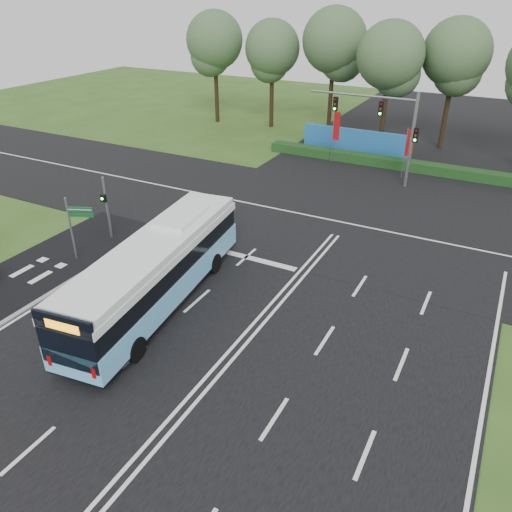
# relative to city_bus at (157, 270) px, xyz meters

# --- Properties ---
(ground) EXTENTS (120.00, 120.00, 0.00)m
(ground) POSITION_rel_city_bus_xyz_m (4.79, 0.92, -1.83)
(ground) COLOR #30511B
(ground) RESTS_ON ground
(road_main) EXTENTS (20.00, 120.00, 0.04)m
(road_main) POSITION_rel_city_bus_xyz_m (4.79, 0.92, -1.81)
(road_main) COLOR black
(road_main) RESTS_ON ground
(road_cross) EXTENTS (120.00, 14.00, 0.05)m
(road_cross) POSITION_rel_city_bus_xyz_m (4.79, 12.92, -1.80)
(road_cross) COLOR black
(road_cross) RESTS_ON ground
(bike_path) EXTENTS (5.00, 18.00, 0.06)m
(bike_path) POSITION_rel_city_bus_xyz_m (-7.71, -2.08, -1.80)
(bike_path) COLOR black
(bike_path) RESTS_ON ground
(kerb_strip) EXTENTS (0.25, 18.00, 0.12)m
(kerb_strip) POSITION_rel_city_bus_xyz_m (-5.31, -2.08, -1.77)
(kerb_strip) COLOR gray
(kerb_strip) RESTS_ON ground
(city_bus) EXTENTS (4.16, 12.86, 3.63)m
(city_bus) POSITION_rel_city_bus_xyz_m (0.00, 0.00, 0.00)
(city_bus) COLOR #65B4EA
(city_bus) RESTS_ON ground
(pedestrian_signal) EXTENTS (0.32, 0.44, 3.89)m
(pedestrian_signal) POSITION_rel_city_bus_xyz_m (-6.97, 4.27, 0.30)
(pedestrian_signal) COLOR gray
(pedestrian_signal) RESTS_ON ground
(street_sign) EXTENTS (1.35, 0.63, 3.72)m
(street_sign) POSITION_rel_city_bus_xyz_m (-6.53, 1.46, 0.53)
(street_sign) COLOR gray
(street_sign) RESTS_ON ground
(banner_flag_left) EXTENTS (0.64, 0.21, 4.42)m
(banner_flag_left) POSITION_rel_city_bus_xyz_m (-0.08, 24.51, 1.06)
(banner_flag_left) COLOR gray
(banner_flag_left) RESTS_ON ground
(banner_flag_mid) EXTENTS (0.57, 0.20, 3.97)m
(banner_flag_mid) POSITION_rel_city_bus_xyz_m (6.27, 23.42, 0.79)
(banner_flag_mid) COLOR gray
(banner_flag_mid) RESTS_ON ground
(traffic_light_gantry) EXTENTS (8.41, 0.28, 7.00)m
(traffic_light_gantry) POSITION_rel_city_bus_xyz_m (5.00, 21.42, 2.84)
(traffic_light_gantry) COLOR gray
(traffic_light_gantry) RESTS_ON ground
(hedge) EXTENTS (22.00, 1.20, 0.80)m
(hedge) POSITION_rel_city_bus_xyz_m (4.79, 25.42, -1.43)
(hedge) COLOR #163814
(hedge) RESTS_ON ground
(blue_hoarding) EXTENTS (10.00, 0.30, 2.20)m
(blue_hoarding) POSITION_rel_city_bus_xyz_m (0.79, 27.92, -0.73)
(blue_hoarding) COLOR #1E61A6
(blue_hoarding) RESTS_ON ground
(eucalyptus_row) EXTENTS (54.82, 9.64, 12.21)m
(eucalyptus_row) POSITION_rel_city_bus_xyz_m (7.96, 32.04, 6.55)
(eucalyptus_row) COLOR black
(eucalyptus_row) RESTS_ON ground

